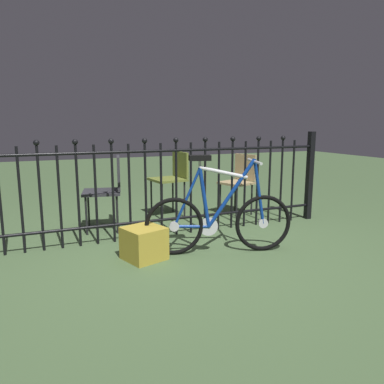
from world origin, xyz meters
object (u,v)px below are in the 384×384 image
chair_tan (240,178)px  display_crate (144,243)px  chair_charcoal (109,186)px  bicycle (219,218)px  chair_olive (173,176)px

chair_tan → display_crate: (-1.68, -1.19, -0.35)m
display_crate → chair_charcoal: bearing=95.5°
chair_charcoal → display_crate: chair_charcoal is taller
bicycle → chair_tan: (0.97, 1.30, 0.16)m
chair_olive → display_crate: chair_olive is taller
bicycle → chair_tan: bearing=53.2°
chair_tan → chair_charcoal: size_ratio=0.95×
chair_charcoal → chair_tan: bearing=3.3°
bicycle → display_crate: bicycle is taller
chair_tan → display_crate: 2.09m
bicycle → chair_tan: 1.63m
chair_tan → chair_charcoal: 1.79m
chair_olive → bicycle: bearing=-93.6°
chair_olive → display_crate: bearing=-119.0°
bicycle → display_crate: size_ratio=4.18×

